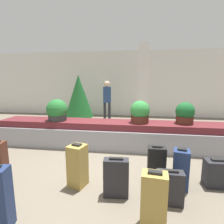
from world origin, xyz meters
TOP-DOWN VIEW (x-y plane):
  - ground_plane at (0.00, 0.00)m, footprint 18.00×18.00m
  - back_wall at (0.00, 5.87)m, footprint 18.00×0.06m
  - carousel at (0.00, 1.43)m, footprint 6.25×0.86m
  - pillar at (0.85, 4.41)m, footprint 0.44×0.44m
  - suitcase_1 at (1.00, 0.02)m, footprint 0.31×0.20m
  - suitcase_2 at (0.85, -1.11)m, footprint 0.31×0.23m
  - suitcase_3 at (-0.30, -0.41)m, footprint 0.32×0.32m
  - suitcase_4 at (1.35, -0.25)m, footprint 0.29×0.29m
  - suitcase_5 at (1.12, -0.65)m, footprint 0.36×0.18m
  - suitcase_7 at (0.35, -0.59)m, footprint 0.38×0.19m
  - suitcase_8 at (1.95, -0.11)m, footprint 0.39×0.25m
  - potted_plant_0 at (0.71, 1.41)m, footprint 0.49×0.49m
  - potted_plant_1 at (1.80, 1.48)m, footprint 0.45×0.45m
  - potted_plant_2 at (-1.46, 1.36)m, footprint 0.55×0.55m
  - traveler_0 at (-0.63, 4.29)m, footprint 0.35×0.25m
  - decorated_tree at (-1.89, 4.36)m, footprint 1.23×1.23m

SIDE VIEW (x-z plane):
  - ground_plane at x=0.00m, z-range 0.00..0.00m
  - suitcase_8 at x=1.95m, z-range -0.01..0.46m
  - suitcase_5 at x=1.12m, z-range -0.01..0.49m
  - suitcase_1 at x=1.00m, z-range -0.01..0.58m
  - suitcase_7 at x=0.35m, z-range -0.01..0.59m
  - suitcase_4 at x=1.35m, z-range -0.01..0.65m
  - carousel at x=0.00m, z-range -0.01..0.66m
  - suitcase_2 at x=0.85m, z-range -0.01..0.70m
  - suitcase_3 at x=-0.30m, z-range -0.01..0.71m
  - potted_plant_1 at x=1.80m, z-range 0.66..1.19m
  - potted_plant_2 at x=-1.46m, z-range 0.65..1.22m
  - potted_plant_0 at x=0.71m, z-range 0.66..1.21m
  - traveler_0 at x=-0.63m, z-range 0.18..1.92m
  - decorated_tree at x=-1.89m, z-range 0.09..2.10m
  - back_wall at x=0.00m, z-range 0.00..3.20m
  - pillar at x=0.85m, z-range 0.00..3.20m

